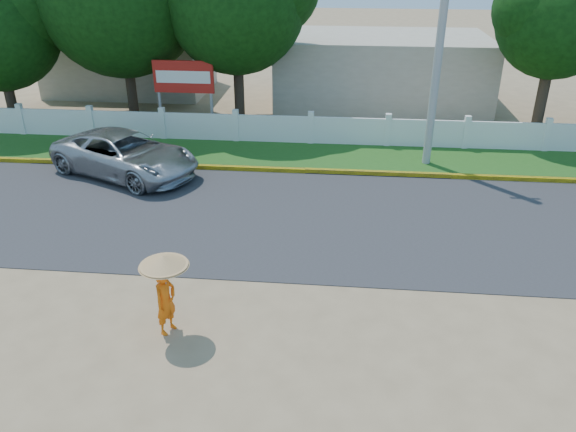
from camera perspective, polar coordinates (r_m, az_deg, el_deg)
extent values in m
plane|color=#9E8460|center=(12.61, -0.90, -9.35)|extent=(120.00, 120.00, 0.00)
cube|color=#38383A|center=(16.45, 0.85, -0.17)|extent=(60.00, 7.00, 0.02)
cube|color=#2D601E|center=(21.26, 2.06, 6.15)|extent=(60.00, 3.50, 0.03)
cube|color=yellow|center=(19.66, 1.74, 4.62)|extent=(40.00, 0.18, 0.16)
cube|color=silver|center=(22.46, 2.33, 8.70)|extent=(40.00, 0.10, 1.10)
cube|color=#B7AD99|center=(28.81, 9.40, 14.51)|extent=(10.00, 6.00, 3.20)
cube|color=#B7AD99|center=(31.81, -15.62, 14.65)|extent=(8.00, 5.00, 2.80)
cylinder|color=#999A97|center=(20.06, 15.16, 16.59)|extent=(0.28, 0.28, 8.50)
imported|color=#A0A3A7|center=(20.07, -16.21, 6.03)|extent=(5.85, 4.44, 1.48)
imported|color=orange|center=(11.81, -12.32, -8.48)|extent=(0.54, 0.63, 1.46)
cylinder|color=gray|center=(11.49, -12.35, -6.20)|extent=(0.02, 0.02, 0.95)
cone|color=tan|center=(11.28, -12.55, -4.46)|extent=(1.00, 1.00, 0.24)
cylinder|color=gray|center=(24.56, -12.84, 10.72)|extent=(0.12, 0.12, 2.00)
cylinder|color=gray|center=(23.97, -7.74, 10.75)|extent=(0.12, 0.12, 2.00)
cube|color=#B41A13|center=(23.93, -10.58, 13.74)|extent=(2.50, 0.12, 1.30)
cube|color=silver|center=(23.87, -10.62, 13.71)|extent=(2.25, 0.02, 0.49)
cylinder|color=#473828|center=(25.20, -5.02, 13.30)|extent=(0.44, 0.44, 3.40)
sphere|color=#12410F|center=(24.67, -5.34, 20.77)|extent=(5.79, 5.79, 5.79)
cylinder|color=#473828|center=(26.80, -15.73, 13.19)|extent=(0.44, 0.44, 3.36)
cylinder|color=#473828|center=(25.21, 24.42, 11.11)|extent=(0.44, 0.44, 3.41)
sphere|color=#12410F|center=(24.72, 25.75, 17.69)|extent=(4.58, 4.58, 4.58)
cylinder|color=#473828|center=(27.94, -26.47, 11.18)|extent=(0.44, 0.44, 2.63)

